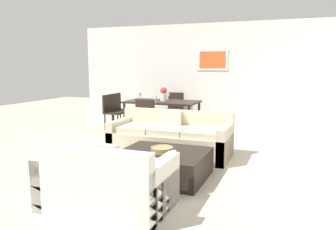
# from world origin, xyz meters

# --- Properties ---
(ground_plane) EXTENTS (18.00, 18.00, 0.00)m
(ground_plane) POSITION_xyz_m (0.00, 0.00, 0.00)
(ground_plane) COLOR #BCB29E
(back_wall_unit) EXTENTS (8.40, 0.09, 2.70)m
(back_wall_unit) POSITION_xyz_m (0.30, 3.53, 1.35)
(back_wall_unit) COLOR silver
(back_wall_unit) RESTS_ON ground
(sofa_beige) EXTENTS (2.13, 0.90, 0.78)m
(sofa_beige) POSITION_xyz_m (-0.08, 0.34, 0.29)
(sofa_beige) COLOR beige
(sofa_beige) RESTS_ON ground
(loveseat_white) EXTENTS (1.41, 0.90, 0.78)m
(loveseat_white) POSITION_xyz_m (0.02, -2.05, 0.29)
(loveseat_white) COLOR silver
(loveseat_white) RESTS_ON ground
(coffee_table) EXTENTS (1.24, 1.06, 0.38)m
(coffee_table) POSITION_xyz_m (0.23, -0.84, 0.19)
(coffee_table) COLOR black
(coffee_table) RESTS_ON ground
(decorative_bowl) EXTENTS (0.33, 0.33, 0.08)m
(decorative_bowl) POSITION_xyz_m (0.23, -0.87, 0.42)
(decorative_bowl) COLOR #99844C
(decorative_bowl) RESTS_ON coffee_table
(candle_jar) EXTENTS (0.07, 0.07, 0.07)m
(candle_jar) POSITION_xyz_m (0.44, -0.97, 0.41)
(candle_jar) COLOR silver
(candle_jar) RESTS_ON coffee_table
(dining_table) EXTENTS (1.75, 0.96, 0.75)m
(dining_table) POSITION_xyz_m (-1.03, 2.31, 0.68)
(dining_table) COLOR black
(dining_table) RESTS_ON ground
(dining_chair_left_far) EXTENTS (0.44, 0.44, 0.88)m
(dining_chair_left_far) POSITION_xyz_m (-2.31, 2.52, 0.50)
(dining_chair_left_far) COLOR black
(dining_chair_left_far) RESTS_ON ground
(dining_chair_head) EXTENTS (0.44, 0.44, 0.88)m
(dining_chair_head) POSITION_xyz_m (-1.03, 3.19, 0.50)
(dining_chair_head) COLOR black
(dining_chair_head) RESTS_ON ground
(dining_chair_foot) EXTENTS (0.44, 0.44, 0.88)m
(dining_chair_foot) POSITION_xyz_m (-1.03, 1.42, 0.50)
(dining_chair_foot) COLOR black
(dining_chair_foot) RESTS_ON ground
(dining_chair_left_near) EXTENTS (0.44, 0.44, 0.88)m
(dining_chair_left_near) POSITION_xyz_m (-2.31, 2.09, 0.50)
(dining_chair_left_near) COLOR black
(dining_chair_left_near) RESTS_ON ground
(wine_glass_foot) EXTENTS (0.07, 0.07, 0.17)m
(wine_glass_foot) POSITION_xyz_m (-1.03, 1.88, 0.87)
(wine_glass_foot) COLOR silver
(wine_glass_foot) RESTS_ON dining_table
(wine_glass_head) EXTENTS (0.08, 0.08, 0.17)m
(wine_glass_head) POSITION_xyz_m (-1.03, 2.73, 0.87)
(wine_glass_head) COLOR silver
(wine_glass_head) RESTS_ON dining_table
(wine_glass_left_far) EXTENTS (0.07, 0.07, 0.18)m
(wine_glass_left_far) POSITION_xyz_m (-1.68, 2.42, 0.88)
(wine_glass_left_far) COLOR silver
(wine_glass_left_far) RESTS_ON dining_table
(centerpiece_vase) EXTENTS (0.16, 0.16, 0.33)m
(centerpiece_vase) POSITION_xyz_m (-0.99, 2.31, 0.92)
(centerpiece_vase) COLOR silver
(centerpiece_vase) RESTS_ON dining_table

